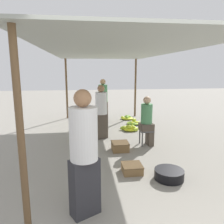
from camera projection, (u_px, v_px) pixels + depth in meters
canopy_post_front_left at (21, 143)px, 2.35m from camera, size 0.08×0.08×2.45m
canopy_post_back_left at (67, 89)px, 8.97m from camera, size 0.08×0.08×2.45m
canopy_post_back_right at (135, 88)px, 9.34m from camera, size 0.08×0.08×2.45m
canopy_tarp at (113, 51)px, 5.61m from camera, size 3.30×7.21×0.04m
vendor_foreground at (84, 153)px, 2.91m from camera, size 0.51×0.51×1.76m
stool at (146, 133)px, 5.86m from camera, size 0.34×0.34×0.42m
vendor_seated at (147, 120)px, 5.79m from camera, size 0.36×0.36×1.32m
basin_black at (169, 174)px, 4.06m from camera, size 0.55×0.55×0.18m
banana_pile_left_0 at (79, 138)px, 6.30m from camera, size 0.62×0.51×0.18m
banana_pile_left_1 at (83, 127)px, 7.59m from camera, size 0.60×0.59×0.15m
banana_pile_left_2 at (78, 121)px, 8.25m from camera, size 0.49×0.41×0.24m
banana_pile_right_0 at (134, 123)px, 8.11m from camera, size 0.58×0.54×0.22m
banana_pile_right_1 at (127, 118)px, 8.94m from camera, size 0.52×0.50×0.18m
banana_pile_right_2 at (130, 128)px, 7.28m from camera, size 0.65×0.47×0.21m
crate_near at (120, 146)px, 5.49m from camera, size 0.42×0.42×0.21m
crate_mid at (132, 168)px, 4.31m from camera, size 0.39×0.39×0.17m
shopper_walking_mid at (103, 100)px, 8.48m from camera, size 0.43×0.43×1.65m
shopper_walking_far at (101, 111)px, 6.34m from camera, size 0.44×0.44×1.58m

